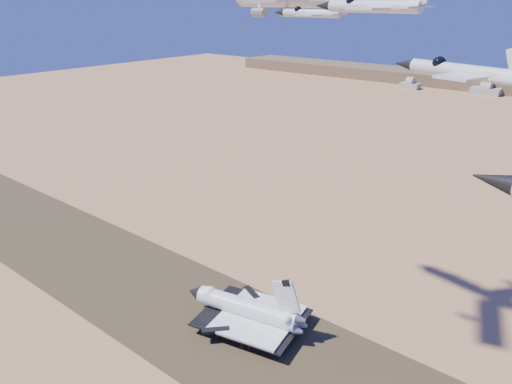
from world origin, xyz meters
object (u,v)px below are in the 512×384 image
Objects in this scene: crew_b at (249,347)px; crew_c at (242,347)px; chase_jet_a at (310,13)px; crew_a at (244,342)px; shuttle at (246,310)px; chase_jet_c at (462,71)px; chase_jet_b at (371,6)px.

crew_c is (-1.73, -1.51, -0.03)m from crew_b.
crew_c is 0.12× the size of chase_jet_a.
crew_a is at bearing 153.69° from chase_jet_a.
shuttle is 124.33m from chase_jet_c.
crew_b is 0.12× the size of chase_jet_a.
crew_b is at bearing 161.01° from chase_jet_c.
chase_jet_a is (29.30, -13.88, 95.03)m from crew_c.
crew_a is 3.06m from crew_b.
chase_jet_c is (36.23, -28.06, -3.97)m from chase_jet_a.
chase_jet_b reaches higher than crew_a.
shuttle is 26.54× the size of crew_a.
chase_jet_c is at bearing -16.91° from chase_jet_b.
chase_jet_a reaches higher than crew_a.
crew_a is 116.86m from chase_jet_b.
shuttle reaches higher than crew_a.
chase_jet_a is 31.70m from chase_jet_b.
chase_jet_b is (59.31, -45.88, 92.01)m from shuttle.
crew_b is 115.18m from chase_jet_b.
shuttle is 100.38m from chase_jet_a.
chase_jet_c is (13.30, -6.23, -5.57)m from chase_jet_b.
shuttle is at bearing 148.03° from chase_jet_a.
chase_jet_c is (63.80, -43.44, 91.03)m from crew_b.
chase_jet_a is at bearing -45.46° from shuttle.
crew_a is 0.10× the size of chase_jet_b.
crew_c is 119.77m from chase_jet_c.
crew_c is at bearing 156.15° from chase_jet_a.
crew_b is 100.11m from chase_jet_a.
crew_c is at bearing -67.13° from shuttle.
chase_jet_c is at bearing -36.27° from chase_jet_a.
shuttle is 118.70m from chase_jet_b.
crew_b is at bearing -56.52° from shuttle.
crew_c is 100.41m from chase_jet_a.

